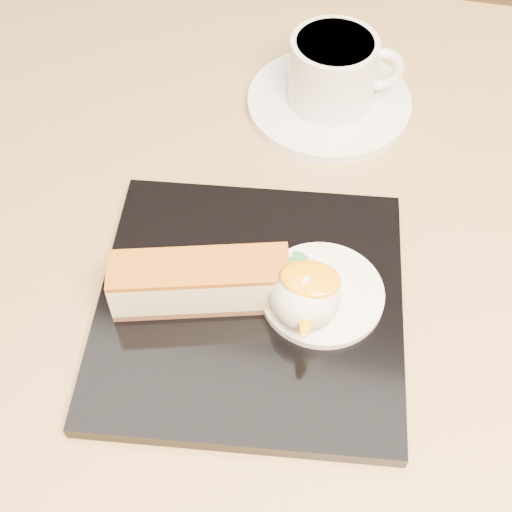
% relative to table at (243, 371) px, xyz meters
% --- Properties ---
extents(table, '(0.80, 0.80, 0.72)m').
position_rel_table_xyz_m(table, '(0.00, 0.00, 0.00)').
color(table, black).
rests_on(table, ground).
extents(dessert_plate, '(0.24, 0.24, 0.01)m').
position_rel_table_xyz_m(dessert_plate, '(0.01, -0.03, 0.16)').
color(dessert_plate, black).
rests_on(dessert_plate, table).
extents(cheesecake, '(0.13, 0.07, 0.04)m').
position_rel_table_xyz_m(cheesecake, '(-0.02, -0.03, 0.19)').
color(cheesecake, brown).
rests_on(cheesecake, dessert_plate).
extents(cream_smear, '(0.09, 0.09, 0.01)m').
position_rel_table_xyz_m(cream_smear, '(0.06, -0.01, 0.17)').
color(cream_smear, white).
rests_on(cream_smear, dessert_plate).
extents(ice_cream_scoop, '(0.05, 0.05, 0.05)m').
position_rel_table_xyz_m(ice_cream_scoop, '(0.05, -0.03, 0.19)').
color(ice_cream_scoop, white).
rests_on(ice_cream_scoop, cream_smear).
extents(mango_sauce, '(0.04, 0.03, 0.01)m').
position_rel_table_xyz_m(mango_sauce, '(0.06, -0.03, 0.21)').
color(mango_sauce, '#FFA008').
rests_on(mango_sauce, ice_cream_scoop).
extents(mint_sprig, '(0.03, 0.02, 0.00)m').
position_rel_table_xyz_m(mint_sprig, '(0.03, 0.01, 0.17)').
color(mint_sprig, '#2D8A3D').
rests_on(mint_sprig, cream_smear).
extents(saucer, '(0.15, 0.15, 0.01)m').
position_rel_table_xyz_m(saucer, '(0.04, 0.20, 0.16)').
color(saucer, white).
rests_on(saucer, table).
extents(coffee_cup, '(0.10, 0.08, 0.06)m').
position_rel_table_xyz_m(coffee_cup, '(0.04, 0.20, 0.20)').
color(coffee_cup, white).
rests_on(coffee_cup, saucer).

